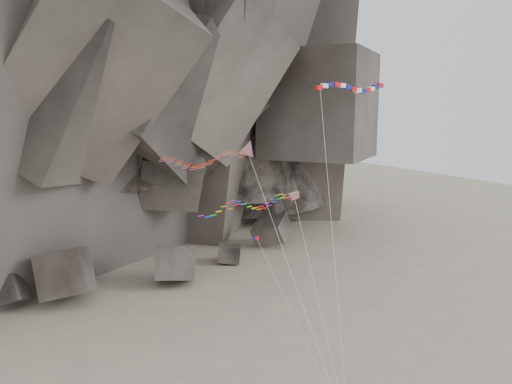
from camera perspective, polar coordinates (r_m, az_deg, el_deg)
ground at (r=57.31m, az=3.32°, el=-20.06°), size 260.00×260.00×0.00m
headland at (r=113.07m, az=-20.03°, el=16.88°), size 110.00×70.00×84.00m
boulder_field at (r=78.28m, az=-18.18°, el=-9.70°), size 67.06×15.23×9.24m
delta_kite at (r=49.39m, az=-6.12°, el=3.81°), size 11.02×18.06×23.60m
banner_kite at (r=55.51m, az=10.87°, el=11.43°), size 16.82×13.71×29.47m
parafoil_kite at (r=48.89m, az=-1.10°, el=-1.44°), size 13.22×14.49×18.18m
pennant_kite at (r=47.14m, az=2.11°, el=-9.63°), size 1.67×11.73×14.88m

